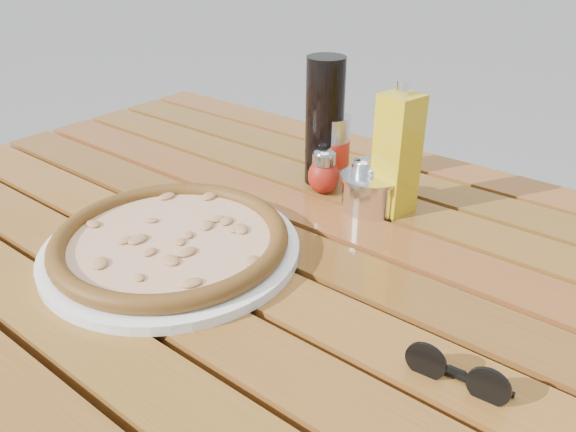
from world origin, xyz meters
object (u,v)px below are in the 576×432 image
Objects in this scene: pizza at (171,239)px; sunglasses at (457,374)px; oregano_shaker at (363,182)px; dark_bottle at (325,122)px; olive_oil_cruet at (397,154)px; pepper_shaker at (324,172)px; plate at (172,249)px; table at (280,281)px; parmesan_tin at (370,191)px; soda_can at (331,149)px.

pizza is 3.57× the size of sunglasses.
dark_bottle is (-0.10, 0.03, 0.07)m from oregano_shaker.
dark_bottle reaches higher than sunglasses.
oregano_shaker is 0.08m from olive_oil_cruet.
pepper_shaker is 0.39× the size of olive_oil_cruet.
dark_bottle is at bearing 162.37° from oregano_shaker.
plate is at bearing -100.23° from pepper_shaker.
pepper_shaker reaches higher than table.
olive_oil_cruet is (0.15, -0.02, -0.01)m from dark_bottle.
oregano_shaker is 0.39× the size of olive_oil_cruet.
pepper_shaker reaches higher than parmesan_tin.
parmesan_tin reaches higher than table.
dark_bottle is (-0.03, 0.04, 0.07)m from pepper_shaker.
sunglasses is (0.42, 0.01, -0.01)m from pizza.
plate is 3.27× the size of sunglasses.
olive_oil_cruet is at bearing -8.10° from dark_bottle.
pepper_shaker is 0.07m from oregano_shaker.
table is 0.21m from pepper_shaker.
pizza is 0.35m from dark_bottle.
parmesan_tin is 1.12× the size of sunglasses.
pepper_shaker is at bearing -53.74° from dark_bottle.
dark_bottle is (-0.07, 0.21, 0.19)m from table.
oregano_shaker is (0.13, 0.30, 0.03)m from plate.
olive_oil_cruet is (0.05, 0.01, 0.06)m from oregano_shaker.
table is at bearing -113.68° from olive_oil_cruet.
table is 11.37× the size of parmesan_tin.
sunglasses is (0.39, -0.33, -0.04)m from soda_can.
soda_can is (-0.09, 0.04, 0.02)m from oregano_shaker.
plate is 4.39× the size of pepper_shaker.
plate reaches higher than table.
parmesan_tin is at bearing -24.37° from soda_can.
oregano_shaker is (0.03, 0.18, 0.11)m from table.
oregano_shaker is 0.41m from sunglasses.
soda_can reaches higher than sunglasses.
plate is at bearing -112.79° from oregano_shaker.
plate is 0.35m from dark_bottle.
pepper_shaker is 0.09m from dark_bottle.
pizza is at bearing 176.59° from sunglasses.
table is 11.67× the size of soda_can.
oregano_shaker is 0.37× the size of dark_bottle.
plate is 0.92× the size of pizza.
table is at bearing -76.27° from pepper_shaker.
pizza is 0.37m from olive_oil_cruet.
table is at bearing -107.25° from parmesan_tin.
dark_bottle is 1.05× the size of olive_oil_cruet.
dark_bottle is at bearing 126.26° from pepper_shaker.
olive_oil_cruet is at bearing 66.32° from table.
table is 17.07× the size of pepper_shaker.
dark_bottle is at bearing 171.90° from olive_oil_cruet.
dark_bottle is at bearing 108.60° from table.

